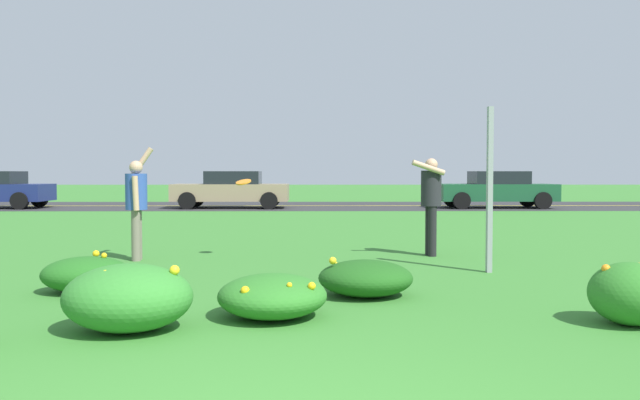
{
  "coord_description": "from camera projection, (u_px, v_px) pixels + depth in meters",
  "views": [
    {
      "loc": [
        0.18,
        -3.03,
        1.4
      ],
      "look_at": [
        0.29,
        8.02,
        0.93
      ],
      "focal_mm": 36.57,
      "sensor_mm": 36.0,
      "label": 1
    }
  ],
  "objects": [
    {
      "name": "ground_plane",
      "position": [
        306.0,
        232.0,
        15.19
      ],
      "size": [
        120.0,
        120.0,
        0.0
      ],
      "primitive_type": "plane",
      "color": "#387A2D"
    },
    {
      "name": "person_thrower_blue_shirt",
      "position": [
        137.0,
        200.0,
        10.34
      ],
      "size": [
        0.4,
        0.51,
        1.81
      ],
      "color": "#2D4C9E",
      "rests_on": "ground"
    },
    {
      "name": "highway_center_stripe",
      "position": [
        309.0,
        206.0,
        27.3
      ],
      "size": [
        120.0,
        0.16,
        0.0
      ],
      "primitive_type": "cube",
      "color": "yellow",
      "rests_on": "ground"
    },
    {
      "name": "car_tan_center_right",
      "position": [
        232.0,
        189.0,
        25.55
      ],
      "size": [
        4.5,
        2.0,
        1.45
      ],
      "color": "#937F60",
      "rests_on": "ground"
    },
    {
      "name": "sign_post_near_path",
      "position": [
        490.0,
        190.0,
        9.08
      ],
      "size": [
        0.07,
        0.1,
        2.31
      ],
      "color": "#93969B",
      "rests_on": "ground"
    },
    {
      "name": "daylily_clump_front_right",
      "position": [
        87.0,
        274.0,
        7.6
      ],
      "size": [
        1.05,
        0.84,
        0.46
      ],
      "color": "#23661E",
      "rests_on": "ground"
    },
    {
      "name": "highway_strip",
      "position": [
        309.0,
        206.0,
        27.3
      ],
      "size": [
        120.0,
        7.53,
        0.01
      ],
      "primitive_type": "cube",
      "color": "#2D2D30",
      "rests_on": "ground"
    },
    {
      "name": "person_catcher_dark_shirt",
      "position": [
        431.0,
        197.0,
        10.91
      ],
      "size": [
        0.57,
        0.53,
        1.64
      ],
      "color": "#232328",
      "rests_on": "ground"
    },
    {
      "name": "car_dark_green_center_left",
      "position": [
        496.0,
        189.0,
        25.65
      ],
      "size": [
        4.5,
        2.0,
        1.45
      ],
      "color": "#194C2D",
      "rests_on": "ground"
    },
    {
      "name": "daylily_clump_front_center",
      "position": [
        631.0,
        293.0,
        5.96
      ],
      "size": [
        0.75,
        0.76,
        0.58
      ],
      "color": "#2D7526",
      "rests_on": "ground"
    },
    {
      "name": "daylily_clump_mid_right",
      "position": [
        272.0,
        296.0,
        6.29
      ],
      "size": [
        1.06,
        1.13,
        0.41
      ],
      "color": "#2D7526",
      "rests_on": "ground"
    },
    {
      "name": "frisbee_orange",
      "position": [
        243.0,
        182.0,
        10.59
      ],
      "size": [
        0.26,
        0.25,
        0.13
      ],
      "color": "orange"
    },
    {
      "name": "daylily_clump_mid_left",
      "position": [
        128.0,
        297.0,
        5.73
      ],
      "size": [
        1.13,
        1.01,
        0.6
      ],
      "color": "#337F2D",
      "rests_on": "ground"
    },
    {
      "name": "daylily_clump_front_left",
      "position": [
        365.0,
        278.0,
        7.37
      ],
      "size": [
        1.07,
        1.01,
        0.46
      ],
      "color": "#1E5619",
      "rests_on": "ground"
    }
  ]
}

